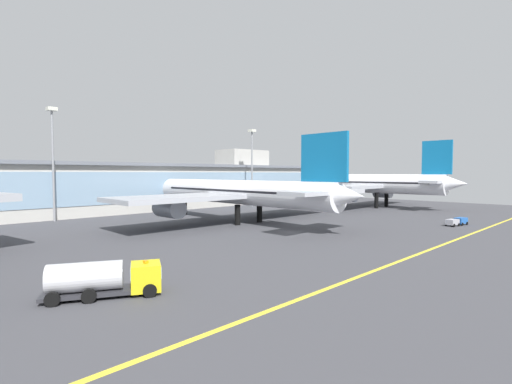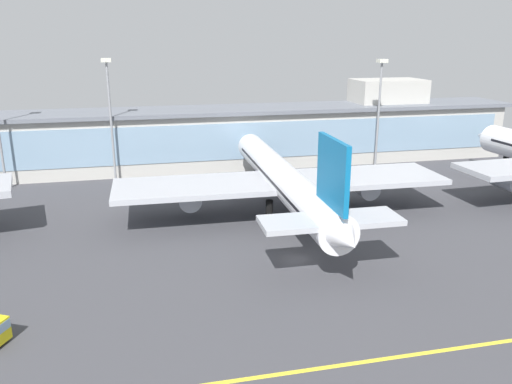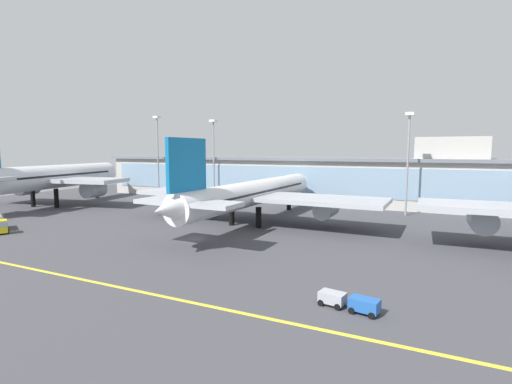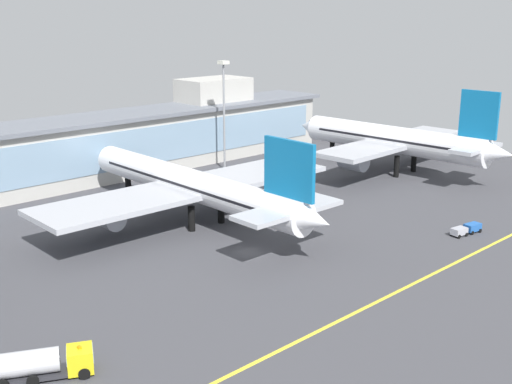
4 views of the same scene
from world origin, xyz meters
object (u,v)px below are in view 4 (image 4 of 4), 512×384
(airliner_far_right, at_px, (394,140))
(baggage_tug_near, at_px, (466,229))
(airliner_near_right, at_px, (193,186))
(apron_light_mast_centre, at_px, (224,99))
(fuel_tanker_truck, at_px, (47,363))

(airliner_far_right, distance_m, baggage_tug_near, 40.10)
(airliner_near_right, relative_size, apron_light_mast_centre, 2.52)
(baggage_tug_near, bearing_deg, airliner_far_right, 60.68)
(baggage_tug_near, xyz_separation_m, apron_light_mast_centre, (0.60, 56.77, 14.28))
(airliner_far_right, xyz_separation_m, apron_light_mast_centre, (-24.34, 25.95, 8.30))
(airliner_far_right, bearing_deg, airliner_near_right, 84.94)
(airliner_near_right, distance_m, airliner_far_right, 51.31)
(fuel_tanker_truck, bearing_deg, airliner_near_right, 62.44)
(airliner_near_right, distance_m, apron_light_mast_centre, 36.86)
(airliner_far_right, xyz_separation_m, fuel_tanker_truck, (-89.49, -24.42, -5.26))
(airliner_near_right, distance_m, fuel_tanker_truck, 46.96)
(airliner_near_right, relative_size, baggage_tug_near, 10.03)
(fuel_tanker_truck, bearing_deg, baggage_tug_near, 21.68)
(airliner_near_right, bearing_deg, baggage_tug_near, -140.77)
(airliner_near_right, xyz_separation_m, fuel_tanker_truck, (-38.24, -26.88, -4.47))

